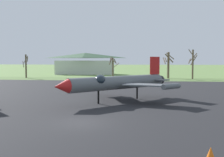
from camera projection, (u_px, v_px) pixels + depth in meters
ground_plane at (82, 123)px, 20.79m from camera, size 600.00×600.00×0.00m
asphalt_apron at (110, 96)px, 36.88m from camera, size 79.78×54.18×0.05m
grass_verge_strip at (127, 79)px, 69.64m from camera, size 139.78×12.00×0.06m
jet_fighter_front_right at (118, 82)px, 31.55m from camera, size 13.11×13.27×5.31m
bare_tree_far_left at (26, 66)px, 74.38m from camera, size 1.81×1.97×6.50m
bare_tree_left_of_center at (113, 66)px, 71.39m from camera, size 2.69×2.77×5.87m
bare_tree_center at (168, 64)px, 72.59m from camera, size 2.94×2.50×7.06m
bare_tree_right_of_center at (193, 63)px, 69.98m from camera, size 2.53×2.56×7.72m
visitor_building at (85, 64)px, 95.62m from camera, size 21.35×9.68×7.53m
traffic_cone at (211, 154)px, 12.91m from camera, size 0.50×0.50×0.72m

